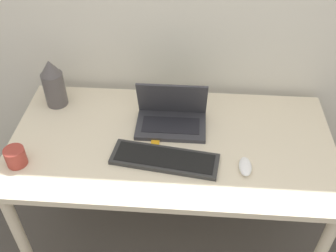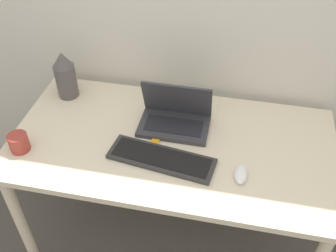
{
  "view_description": "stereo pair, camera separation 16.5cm",
  "coord_description": "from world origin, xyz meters",
  "px_view_note": "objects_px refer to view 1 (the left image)",
  "views": [
    {
      "loc": [
        0.07,
        -0.88,
        1.96
      ],
      "look_at": [
        -0.01,
        0.35,
        0.87
      ],
      "focal_mm": 42.0,
      "sensor_mm": 36.0,
      "label": 1
    },
    {
      "loc": [
        0.24,
        -0.86,
        1.96
      ],
      "look_at": [
        -0.01,
        0.35,
        0.87
      ],
      "focal_mm": 42.0,
      "sensor_mm": 36.0,
      "label": 2
    }
  ],
  "objects_px": {
    "vase": "(53,83)",
    "mug": "(16,157)",
    "mouse": "(245,167)",
    "laptop": "(171,116)",
    "mp3_player": "(155,144)",
    "keyboard": "(165,159)"
  },
  "relations": [
    {
      "from": "keyboard",
      "to": "mp3_player",
      "type": "height_order",
      "value": "keyboard"
    },
    {
      "from": "laptop",
      "to": "mp3_player",
      "type": "relative_size",
      "value": 5.37
    },
    {
      "from": "vase",
      "to": "mug",
      "type": "height_order",
      "value": "vase"
    },
    {
      "from": "keyboard",
      "to": "mug",
      "type": "bearing_deg",
      "value": -174.42
    },
    {
      "from": "laptop",
      "to": "mug",
      "type": "distance_m",
      "value": 0.68
    },
    {
      "from": "vase",
      "to": "mug",
      "type": "relative_size",
      "value": 2.9
    },
    {
      "from": "mouse",
      "to": "mug",
      "type": "height_order",
      "value": "mug"
    },
    {
      "from": "mp3_player",
      "to": "vase",
      "type": "bearing_deg",
      "value": 153.21
    },
    {
      "from": "keyboard",
      "to": "vase",
      "type": "bearing_deg",
      "value": 147.78
    },
    {
      "from": "vase",
      "to": "mouse",
      "type": "bearing_deg",
      "value": -22.93
    },
    {
      "from": "mp3_player",
      "to": "mug",
      "type": "height_order",
      "value": "mug"
    },
    {
      "from": "laptop",
      "to": "vase",
      "type": "xyz_separation_m",
      "value": [
        -0.57,
        0.11,
        0.07
      ]
    },
    {
      "from": "mouse",
      "to": "laptop",
      "type": "bearing_deg",
      "value": 140.74
    },
    {
      "from": "keyboard",
      "to": "mouse",
      "type": "bearing_deg",
      "value": -4.27
    },
    {
      "from": "vase",
      "to": "mp3_player",
      "type": "relative_size",
      "value": 4.15
    },
    {
      "from": "mouse",
      "to": "mug",
      "type": "bearing_deg",
      "value": -177.88
    },
    {
      "from": "mouse",
      "to": "vase",
      "type": "relative_size",
      "value": 0.42
    },
    {
      "from": "vase",
      "to": "mp3_player",
      "type": "height_order",
      "value": "vase"
    },
    {
      "from": "laptop",
      "to": "keyboard",
      "type": "xyz_separation_m",
      "value": [
        -0.01,
        -0.23,
        -0.04
      ]
    },
    {
      "from": "mouse",
      "to": "vase",
      "type": "bearing_deg",
      "value": 157.07
    },
    {
      "from": "vase",
      "to": "mp3_player",
      "type": "xyz_separation_m",
      "value": [
        0.51,
        -0.26,
        -0.11
      ]
    },
    {
      "from": "vase",
      "to": "mug",
      "type": "bearing_deg",
      "value": -97.21
    }
  ]
}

